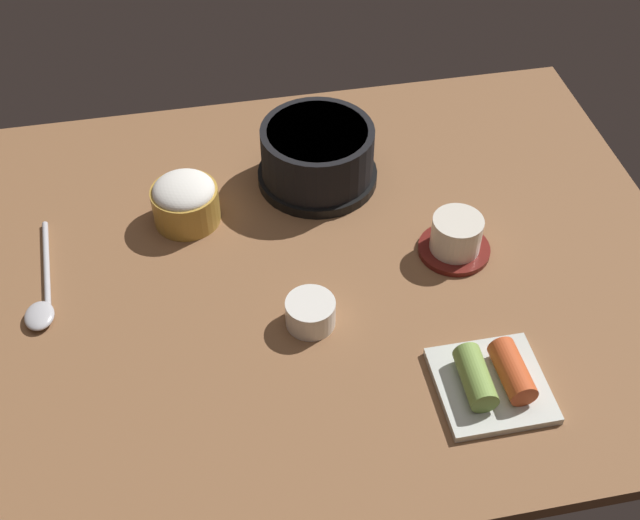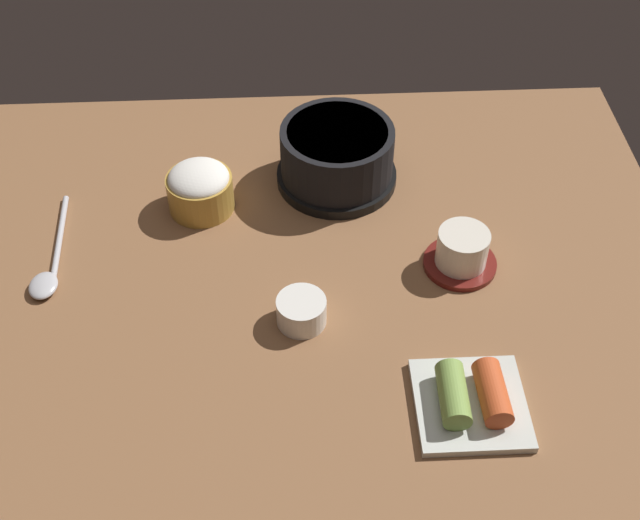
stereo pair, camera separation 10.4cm
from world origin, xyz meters
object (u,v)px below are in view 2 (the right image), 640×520
at_px(stone_pot, 337,155).
at_px(rice_bowl, 200,188).
at_px(spoon, 49,270).
at_px(tea_cup_with_saucer, 462,251).
at_px(banchan_cup_center, 301,310).
at_px(kimchi_plate, 472,399).

xyz_separation_m(stone_pot, rice_bowl, (-0.19, -0.05, -0.01)).
distance_m(rice_bowl, spoon, 0.23).
relative_size(tea_cup_with_saucer, spoon, 0.49).
bearing_deg(banchan_cup_center, stone_pot, 77.26).
relative_size(stone_pot, banchan_cup_center, 2.82).
xyz_separation_m(tea_cup_with_saucer, banchan_cup_center, (-0.21, -0.08, -0.01)).
relative_size(stone_pot, kimchi_plate, 1.39).
bearing_deg(banchan_cup_center, kimchi_plate, -36.20).
bearing_deg(rice_bowl, kimchi_plate, -47.84).
height_order(tea_cup_with_saucer, kimchi_plate, tea_cup_with_saucer).
bearing_deg(banchan_cup_center, spoon, 163.31).
distance_m(stone_pot, spoon, 0.42).
distance_m(banchan_cup_center, kimchi_plate, 0.23).
bearing_deg(spoon, kimchi_plate, -24.54).
xyz_separation_m(tea_cup_with_saucer, spoon, (-0.53, 0.01, -0.02)).
bearing_deg(stone_pot, spoon, -156.50).
distance_m(stone_pot, rice_bowl, 0.20).
relative_size(kimchi_plate, spoon, 0.64).
bearing_deg(tea_cup_with_saucer, stone_pot, 129.83).
bearing_deg(stone_pot, tea_cup_with_saucer, -50.17).
distance_m(tea_cup_with_saucer, spoon, 0.53).
height_order(rice_bowl, spoon, rice_bowl).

